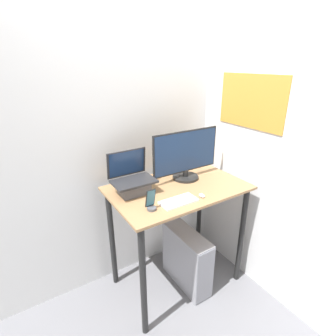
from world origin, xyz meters
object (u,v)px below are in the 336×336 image
object	(u,v)px
monitor	(186,156)
cell_phone	(151,203)
laptop	(133,182)
computer_tower	(187,258)
mouse	(202,196)
keyboard	(179,201)

from	to	relation	value
monitor	cell_phone	bearing A→B (deg)	-149.77
laptop	computer_tower	bearing A→B (deg)	-23.20
laptop	mouse	bearing A→B (deg)	-40.97
cell_phone	computer_tower	world-z (taller)	cell_phone
laptop	monitor	world-z (taller)	monitor
mouse	cell_phone	world-z (taller)	cell_phone
mouse	computer_tower	bearing A→B (deg)	86.97
monitor	keyboard	xyz separation A→B (m)	(-0.28, -0.30, -0.18)
computer_tower	monitor	bearing A→B (deg)	62.43
cell_phone	computer_tower	xyz separation A→B (m)	(0.40, 0.12, -0.73)
monitor	mouse	xyz separation A→B (m)	(-0.10, -0.33, -0.18)
keyboard	mouse	xyz separation A→B (m)	(0.19, -0.03, 0.00)
keyboard	cell_phone	bearing A→B (deg)	174.58
keyboard	computer_tower	world-z (taller)	keyboard
cell_phone	laptop	bearing A→B (deg)	88.38
mouse	cell_phone	size ratio (longest dim) A/B	0.36
mouse	cell_phone	distance (m)	0.40
keyboard	cell_phone	xyz separation A→B (m)	(-0.21, 0.02, 0.04)
laptop	keyboard	bearing A→B (deg)	-56.95
monitor	cell_phone	distance (m)	0.58
monitor	keyboard	size ratio (longest dim) A/B	2.32
keyboard	computer_tower	xyz separation A→B (m)	(0.19, 0.14, -0.69)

